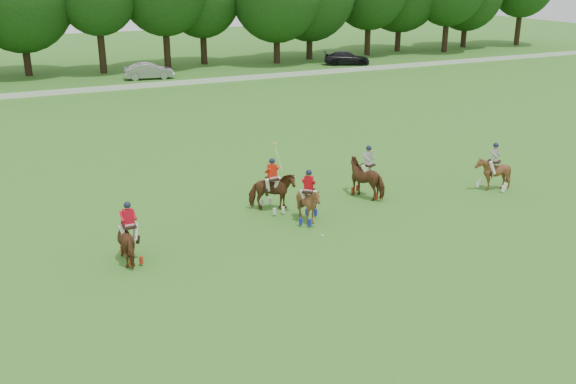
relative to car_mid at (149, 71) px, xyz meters
name	(u,v)px	position (x,y,z in m)	size (l,w,h in m)	color
ground	(341,262)	(-3.25, -42.50, -0.76)	(180.00, 180.00, 0.00)	#2F6A1E
boundary_rail	(125,87)	(-3.25, -4.50, -0.54)	(120.00, 0.10, 0.44)	white
car_mid	(149,71)	(0.00, 0.00, 0.00)	(1.60, 4.59, 1.51)	#96969B
car_right	(347,58)	(21.67, 0.00, -0.04)	(2.00, 4.93, 1.43)	black
polo_red_a	(130,240)	(-10.18, -39.12, 0.08)	(1.19, 1.94, 2.31)	#502815
polo_red_b	(272,192)	(-3.42, -36.68, 0.13)	(1.77, 1.53, 2.96)	#502815
polo_red_c	(308,203)	(-2.57, -38.53, 0.08)	(1.93, 1.95, 2.31)	#502815
polo_stripe_a	(367,178)	(1.37, -36.87, 0.16)	(1.82, 2.33, 2.48)	#502815
polo_stripe_b	(493,173)	(7.34, -38.63, 0.10)	(1.94, 1.98, 2.35)	#502815
polo_ball	(322,236)	(-2.77, -40.17, -0.71)	(0.09, 0.09, 0.09)	white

